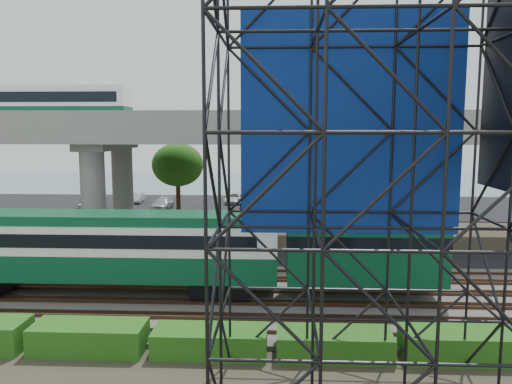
{
  "coord_description": "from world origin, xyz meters",
  "views": [
    {
      "loc": [
        3.75,
        -23.5,
        9.11
      ],
      "look_at": [
        2.39,
        6.0,
        5.31
      ],
      "focal_mm": 35.0,
      "sensor_mm": 36.0,
      "label": 1
    }
  ],
  "objects": [
    {
      "name": "ground",
      "position": [
        0.0,
        0.0,
        0.0
      ],
      "size": [
        140.0,
        140.0,
        0.0
      ],
      "primitive_type": "plane",
      "color": "#474233",
      "rests_on": "ground"
    },
    {
      "name": "ballast_bed",
      "position": [
        0.0,
        2.0,
        0.1
      ],
      "size": [
        90.0,
        12.0,
        0.2
      ],
      "primitive_type": "cube",
      "color": "slate",
      "rests_on": "ground"
    },
    {
      "name": "service_road",
      "position": [
        0.0,
        10.5,
        0.04
      ],
      "size": [
        90.0,
        5.0,
        0.08
      ],
      "primitive_type": "cube",
      "color": "black",
      "rests_on": "ground"
    },
    {
      "name": "parking_lot",
      "position": [
        0.0,
        34.0,
        0.04
      ],
      "size": [
        90.0,
        18.0,
        0.08
      ],
      "primitive_type": "cube",
      "color": "black",
      "rests_on": "ground"
    },
    {
      "name": "harbor_water",
      "position": [
        0.0,
        56.0,
        0.01
      ],
      "size": [
        140.0,
        40.0,
        0.03
      ],
      "primitive_type": "cube",
      "color": "slate",
      "rests_on": "ground"
    },
    {
      "name": "rail_tracks",
      "position": [
        0.0,
        2.0,
        0.28
      ],
      "size": [
        90.0,
        9.52,
        0.16
      ],
      "color": "#472D1E",
      "rests_on": "ballast_bed"
    },
    {
      "name": "commuter_train",
      "position": [
        -3.69,
        2.0,
        2.88
      ],
      "size": [
        29.3,
        3.06,
        4.3
      ],
      "color": "black",
      "rests_on": "rail_tracks"
    },
    {
      "name": "overpass",
      "position": [
        -1.04,
        16.0,
        8.21
      ],
      "size": [
        80.0,
        12.0,
        12.4
      ],
      "color": "#9E9B93",
      "rests_on": "ground"
    },
    {
      "name": "scaffold_tower",
      "position": [
        6.39,
        -7.98,
        7.47
      ],
      "size": [
        9.36,
        6.36,
        15.0
      ],
      "color": "black",
      "rests_on": "ground"
    },
    {
      "name": "hedge_strip",
      "position": [
        1.01,
        -4.3,
        0.56
      ],
      "size": [
        34.6,
        1.8,
        1.2
      ],
      "color": "#1C5312",
      "rests_on": "ground"
    },
    {
      "name": "trees",
      "position": [
        -4.67,
        16.17,
        5.57
      ],
      "size": [
        40.94,
        16.94,
        7.69
      ],
      "color": "#382314",
      "rests_on": "ground"
    },
    {
      "name": "parked_cars",
      "position": [
        -0.27,
        33.67,
        0.69
      ],
      "size": [
        36.37,
        9.48,
        1.31
      ],
      "color": "silver",
      "rests_on": "parking_lot"
    }
  ]
}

